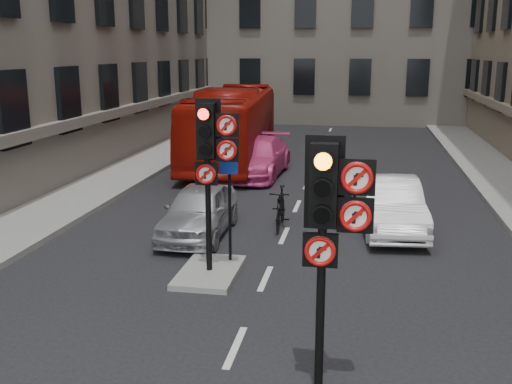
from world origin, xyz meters
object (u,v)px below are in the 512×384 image
(signal_far, at_px, (211,149))
(motorcycle, at_px, (281,208))
(bus_red, at_px, (233,125))
(car_pink, at_px, (257,157))
(motorcyclist, at_px, (346,197))
(signal_near, at_px, (330,213))
(car_silver, at_px, (199,210))
(info_sign, at_px, (229,196))
(car_white, at_px, (391,205))

(signal_far, distance_m, motorcycle, 4.39)
(bus_red, bearing_deg, car_pink, -65.22)
(motorcyclist, bearing_deg, signal_near, 111.57)
(motorcycle, bearing_deg, motorcyclist, 9.85)
(car_silver, relative_size, info_sign, 1.69)
(car_pink, height_order, motorcycle, car_pink)
(signal_far, distance_m, car_silver, 3.56)
(car_silver, distance_m, info_sign, 2.57)
(car_silver, bearing_deg, bus_red, 96.72)
(signal_far, bearing_deg, motorcyclist, 57.22)
(bus_red, bearing_deg, car_white, -59.38)
(car_silver, distance_m, motorcyclist, 3.92)
(signal_near, xyz_separation_m, info_sign, (-2.39, 4.67, -1.01))
(signal_far, bearing_deg, info_sign, 72.29)
(car_silver, xyz_separation_m, car_white, (4.84, 1.30, 0.04))
(motorcyclist, distance_m, info_sign, 4.22)
(car_white, distance_m, info_sign, 4.97)
(signal_near, xyz_separation_m, signal_far, (-2.60, 4.00, 0.12))
(motorcycle, height_order, info_sign, info_sign)
(signal_far, bearing_deg, car_white, 46.57)
(car_white, bearing_deg, signal_near, -103.82)
(signal_far, xyz_separation_m, info_sign, (0.21, 0.67, -1.13))
(signal_near, bearing_deg, bus_red, 106.40)
(signal_near, relative_size, motorcycle, 1.98)
(signal_far, distance_m, bus_red, 13.33)
(car_pink, relative_size, bus_red, 0.44)
(bus_red, relative_size, info_sign, 4.93)
(bus_red, xyz_separation_m, info_sign, (2.63, -12.39, 0.03))
(signal_far, distance_m, car_white, 5.87)
(car_silver, height_order, car_white, car_white)
(signal_near, height_order, car_pink, signal_near)
(car_silver, relative_size, motorcycle, 2.11)
(signal_near, height_order, motorcyclist, signal_near)
(bus_red, bearing_deg, motorcyclist, -64.58)
(bus_red, bearing_deg, signal_far, -83.30)
(car_pink, bearing_deg, motorcycle, -71.79)
(car_white, relative_size, info_sign, 1.84)
(signal_near, bearing_deg, motorcycle, 102.31)
(signal_far, bearing_deg, car_pink, 94.93)
(motorcycle, bearing_deg, bus_red, 107.82)
(motorcyclist, bearing_deg, car_pink, -38.82)
(motorcycle, relative_size, motorcyclist, 1.08)
(car_white, distance_m, motorcyclist, 1.18)
(car_white, bearing_deg, signal_far, -138.81)
(info_sign, bearing_deg, signal_far, -119.50)
(bus_red, relative_size, motorcycle, 6.15)
(bus_red, distance_m, motorcyclist, 10.34)
(motorcyclist, height_order, info_sign, info_sign)
(car_silver, relative_size, car_white, 0.92)
(signal_near, height_order, car_silver, signal_near)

